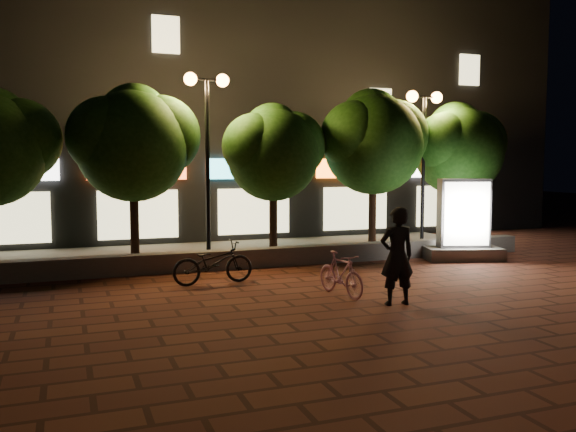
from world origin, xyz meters
name	(u,v)px	position (x,y,z in m)	size (l,w,h in m)	color
ground	(334,296)	(0.00, 0.00, 0.00)	(80.00, 80.00, 0.00)	#5B2B1C
retaining_wall	(273,257)	(0.00, 4.00, 0.25)	(16.00, 0.45, 0.50)	slate
sidewalk	(247,252)	(0.00, 6.50, 0.04)	(16.00, 5.00, 0.08)	slate
building_block	(200,109)	(-0.01, 12.99, 5.00)	(28.00, 8.12, 11.30)	black
tree_left	(134,139)	(-3.45, 5.46, 3.44)	(3.60, 3.00, 4.89)	black
tree_mid	(274,149)	(0.55, 5.46, 3.22)	(3.24, 2.70, 4.50)	black
tree_right	(374,138)	(3.86, 5.46, 3.57)	(3.72, 3.10, 5.07)	black
tree_far_right	(459,146)	(7.05, 5.46, 3.37)	(3.48, 2.90, 4.76)	black
street_lamp_left	(207,118)	(-1.50, 5.20, 4.03)	(1.26, 0.36, 5.18)	black
street_lamp_right	(424,128)	(5.50, 5.20, 3.89)	(1.26, 0.36, 4.98)	black
ad_kiosk	(463,227)	(5.52, 3.09, 0.95)	(2.39, 1.66, 2.35)	slate
scooter_pink	(341,274)	(0.14, 0.00, 0.46)	(0.44, 1.54, 0.93)	pink
rider	(397,256)	(0.82, -1.12, 0.97)	(0.71, 0.46, 1.94)	black
scooter_parked	(213,263)	(-2.09, 2.14, 0.50)	(0.66, 1.90, 1.00)	black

